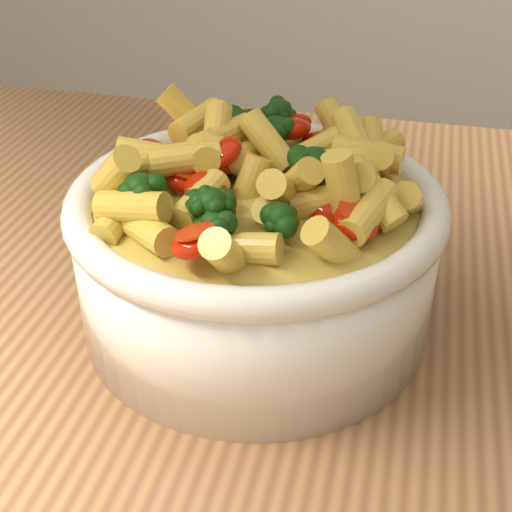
# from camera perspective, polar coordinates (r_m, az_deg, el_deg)

# --- Properties ---
(table) EXTENTS (1.20, 0.80, 0.90)m
(table) POSITION_cam_1_polar(r_m,az_deg,el_deg) (0.62, -2.69, -10.93)
(table) COLOR #A97B48
(table) RESTS_ON ground
(serving_bowl) EXTENTS (0.26, 0.26, 0.11)m
(serving_bowl) POSITION_cam_1_polar(r_m,az_deg,el_deg) (0.50, 0.00, 0.13)
(serving_bowl) COLOR white
(serving_bowl) RESTS_ON table
(pasta_salad) EXTENTS (0.20, 0.20, 0.05)m
(pasta_salad) POSITION_cam_1_polar(r_m,az_deg,el_deg) (0.47, 0.00, 7.22)
(pasta_salad) COLOR #FFD350
(pasta_salad) RESTS_ON serving_bowl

